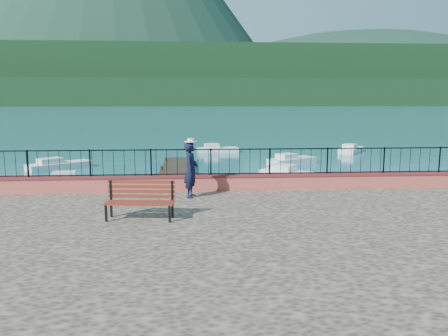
{
  "coord_description": "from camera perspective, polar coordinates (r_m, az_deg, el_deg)",
  "views": [
    {
      "loc": [
        -0.92,
        -12.29,
        4.57
      ],
      "look_at": [
        0.07,
        2.0,
        2.3
      ],
      "focal_mm": 35.0,
      "sensor_mm": 36.0,
      "label": 1
    }
  ],
  "objects": [
    {
      "name": "boat_5",
      "position": [
        39.27,
        16.32,
        2.54
      ],
      "size": [
        3.07,
        3.51,
        0.8
      ],
      "primitive_type": "cube",
      "rotation": [
        0.0,
        0.0,
        0.93
      ],
      "color": "silver",
      "rests_on": "ground"
    },
    {
      "name": "boat_2",
      "position": [
        31.38,
        8.87,
        1.25
      ],
      "size": [
        3.81,
        3.07,
        0.8
      ],
      "primitive_type": "cube",
      "rotation": [
        0.0,
        0.0,
        0.56
      ],
      "color": "silver",
      "rests_on": "ground"
    },
    {
      "name": "boat_1",
      "position": [
        25.58,
        8.8,
        -0.49
      ],
      "size": [
        3.58,
        3.46,
        0.8
      ],
      "primitive_type": "cube",
      "rotation": [
        0.0,
        0.0,
        -0.75
      ],
      "color": "silver",
      "rests_on": "ground"
    },
    {
      "name": "boat_4",
      "position": [
        37.73,
        -0.82,
        2.65
      ],
      "size": [
        3.59,
        1.67,
        0.8
      ],
      "primitive_type": "cube",
      "rotation": [
        0.0,
        0.0,
        0.11
      ],
      "color": "silver",
      "rests_on": "ground"
    },
    {
      "name": "hat",
      "position": [
        14.92,
        -4.38,
        3.65
      ],
      "size": [
        0.44,
        0.44,
        0.12
      ],
      "primitive_type": "cylinder",
      "color": "white",
      "rests_on": "person"
    },
    {
      "name": "far_forest",
      "position": [
        312.32,
        -3.84,
        9.78
      ],
      "size": [
        900.0,
        60.0,
        18.0
      ],
      "primitive_type": "cube",
      "color": "black",
      "rests_on": "ground"
    },
    {
      "name": "boat_0",
      "position": [
        24.52,
        -18.99,
        -1.29
      ],
      "size": [
        3.51,
        1.97,
        0.8
      ],
      "primitive_type": "cube",
      "rotation": [
        0.0,
        0.0,
        0.21
      ],
      "color": "silver",
      "rests_on": "ground"
    },
    {
      "name": "parapet",
      "position": [
        16.31,
        -0.66,
        -1.88
      ],
      "size": [
        28.0,
        0.46,
        0.58
      ],
      "primitive_type": "cube",
      "color": "#CB4949",
      "rests_on": "promenade"
    },
    {
      "name": "companion_hill",
      "position": [
        613.46,
        17.34,
        8.16
      ],
      "size": [
        448.0,
        384.0,
        180.0
      ],
      "primitive_type": "ellipsoid",
      "color": "#142D23",
      "rests_on": "ground"
    },
    {
      "name": "boat_3",
      "position": [
        30.77,
        -20.69,
        0.62
      ],
      "size": [
        4.0,
        3.61,
        0.8
      ],
      "primitive_type": "cube",
      "rotation": [
        0.0,
        0.0,
        0.69
      ],
      "color": "silver",
      "rests_on": "ground"
    },
    {
      "name": "person",
      "position": [
        15.05,
        -4.33,
        -0.23
      ],
      "size": [
        0.59,
        0.78,
        1.92
      ],
      "primitive_type": "imported",
      "rotation": [
        0.0,
        0.0,
        1.37
      ],
      "color": "black",
      "rests_on": "promenade"
    },
    {
      "name": "foothills",
      "position": [
        372.7,
        -3.89,
        11.65
      ],
      "size": [
        900.0,
        120.0,
        44.0
      ],
      "primitive_type": "cube",
      "color": "black",
      "rests_on": "ground"
    },
    {
      "name": "park_bench",
      "position": [
        12.59,
        -10.9,
        -5.19
      ],
      "size": [
        1.99,
        0.84,
        1.07
      ],
      "rotation": [
        0.0,
        0.0,
        -0.11
      ],
      "color": "black",
      "rests_on": "promenade"
    },
    {
      "name": "railing",
      "position": [
        16.18,
        -0.66,
        0.78
      ],
      "size": [
        27.0,
        0.05,
        0.95
      ],
      "primitive_type": "cube",
      "color": "black",
      "rests_on": "parapet"
    },
    {
      "name": "dock",
      "position": [
        24.71,
        -6.4,
        -1.36
      ],
      "size": [
        2.0,
        16.0,
        0.3
      ],
      "primitive_type": "cube",
      "color": "#2D231C",
      "rests_on": "ground"
    },
    {
      "name": "ground",
      "position": [
        13.14,
        0.3,
        -11.34
      ],
      "size": [
        2000.0,
        2000.0,
        0.0
      ],
      "primitive_type": "plane",
      "color": "#19596B",
      "rests_on": "ground"
    }
  ]
}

